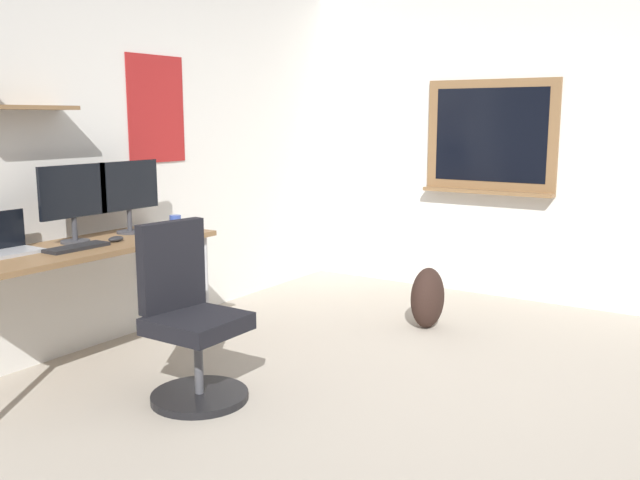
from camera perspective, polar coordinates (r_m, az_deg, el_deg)
The scene contains 12 objects.
ground_plane at distance 3.76m, azimuth 10.97°, elevation -13.60°, with size 5.20×5.20×0.00m, color #ADA393.
wall_back at distance 4.91m, azimuth -16.12°, elevation 7.42°, with size 5.00×0.30×2.60m.
wall_right at distance 5.80m, azimuth 20.58°, elevation 7.51°, with size 0.22×5.00×2.60m.
desk at distance 4.28m, azimuth -19.01°, elevation -1.38°, with size 1.68×0.60×0.76m.
office_chair at distance 3.78m, azimuth -10.66°, elevation -6.84°, with size 0.52×0.52×0.95m.
laptop at distance 4.17m, azimuth -24.44°, elevation -0.27°, with size 0.31×0.21×0.23m.
monitor_primary at distance 4.33m, azimuth -19.61°, elevation 3.30°, with size 0.46×0.17×0.46m.
monitor_secondary at distance 4.60m, azimuth -15.43°, elevation 3.88°, with size 0.46×0.17×0.46m.
keyboard at distance 4.16m, azimuth -19.36°, elevation -0.57°, with size 0.37×0.13×0.02m, color black.
computer_mouse at distance 4.33m, azimuth -16.43°, elevation 0.08°, with size 0.10×0.06×0.03m, color #262628.
coffee_mug at distance 4.73m, azimuth -11.81°, elevation 1.45°, with size 0.08×0.08×0.09m, color #334CA5.
backpack at distance 5.04m, azimuth 8.84°, elevation -4.72°, with size 0.32×0.22×0.44m, color black.
Camera 1 is at (-3.20, -1.28, 1.50)m, focal length 38.91 mm.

